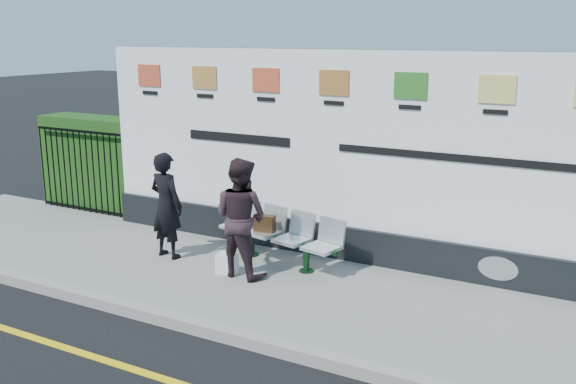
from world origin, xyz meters
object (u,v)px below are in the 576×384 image
object	(u,v)px
bench	(278,249)
woman_right	(241,217)
woman_left	(166,205)
billboard	(335,170)

from	to	relation	value
bench	woman_right	xyz separation A→B (m)	(-0.22, -0.63, 0.60)
bench	woman_left	world-z (taller)	woman_left
bench	woman_left	size ratio (longest dim) A/B	1.27
billboard	bench	xyz separation A→B (m)	(-0.55, -0.70, -1.09)
woman_left	woman_right	world-z (taller)	woman_right
billboard	woman_left	bearing A→B (deg)	-150.01
bench	woman_right	world-z (taller)	woman_right
woman_right	bench	bearing A→B (deg)	-103.56
woman_left	bench	bearing A→B (deg)	-154.29
billboard	woman_right	bearing A→B (deg)	-120.32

